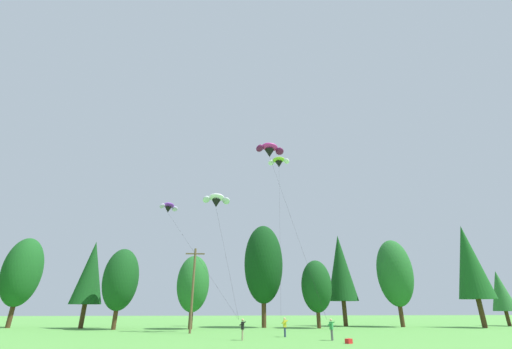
{
  "coord_description": "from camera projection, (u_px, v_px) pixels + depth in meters",
  "views": [
    {
      "loc": [
        -4.41,
        -6.22,
        2.55
      ],
      "look_at": [
        -1.96,
        20.34,
        13.52
      ],
      "focal_mm": 22.8,
      "sensor_mm": 36.0,
      "label": 1
    }
  ],
  "objects": [
    {
      "name": "treeline_tree_e",
      "position": [
        193.0,
        283.0,
        43.93
      ],
      "size": [
        4.3,
        4.3,
        9.26
      ],
      "color": "#472D19",
      "rests_on": "ground_plane"
    },
    {
      "name": "kite_flyer_near",
      "position": [
        243.0,
        327.0,
        27.88
      ],
      "size": [
        0.62,
        0.65,
        1.69
      ],
      "color": "gray",
      "rests_on": "ground_plane"
    },
    {
      "name": "treeline_tree_g",
      "position": [
        316.0,
        286.0,
        45.64
      ],
      "size": [
        4.2,
        4.2,
        8.9
      ],
      "color": "#472D19",
      "rests_on": "ground_plane"
    },
    {
      "name": "parafoil_kite_high_purple",
      "position": [
        169.0,
        207.0,
        48.65
      ],
      "size": [
        11.49,
        18.38,
        15.67
      ],
      "color": "purple"
    },
    {
      "name": "treeline_tree_b",
      "position": [
        22.0,
        272.0,
        47.1
      ],
      "size": [
        5.11,
        5.11,
        12.26
      ],
      "color": "#472D19",
      "rests_on": "ground_plane"
    },
    {
      "name": "treeline_tree_c",
      "position": [
        91.0,
        272.0,
        46.0
      ],
      "size": [
        4.14,
        4.14,
        11.54
      ],
      "color": "#472D19",
      "rests_on": "ground_plane"
    },
    {
      "name": "kite_flyer_far",
      "position": [
        331.0,
        327.0,
        27.76
      ],
      "size": [
        0.75,
        0.76,
        1.69
      ],
      "color": "#4C4C51",
      "rests_on": "ground_plane"
    },
    {
      "name": "treeline_tree_f",
      "position": [
        263.0,
        263.0,
        48.15
      ],
      "size": [
        5.65,
        5.65,
        14.27
      ],
      "color": "#472D19",
      "rests_on": "ground_plane"
    },
    {
      "name": "treeline_tree_h",
      "position": [
        340.0,
        267.0,
        51.55
      ],
      "size": [
        4.58,
        4.58,
        13.56
      ],
      "color": "#472D19",
      "rests_on": "ground_plane"
    },
    {
      "name": "parafoil_kite_low_white",
      "position": [
        216.0,
        200.0,
        41.73
      ],
      "size": [
        4.6,
        10.13,
        14.69
      ],
      "color": "white"
    },
    {
      "name": "parafoil_kite_mid_lime_white",
      "position": [
        279.0,
        162.0,
        55.1
      ],
      "size": [
        4.83,
        17.06,
        24.8
      ],
      "color": "#93D633"
    },
    {
      "name": "treeline_tree_d",
      "position": [
        121.0,
        279.0,
        43.1
      ],
      "size": [
        4.51,
        4.51,
        10.03
      ],
      "color": "#472D19",
      "rests_on": "ground_plane"
    },
    {
      "name": "parafoil_kite_far_magenta",
      "position": [
        270.0,
        150.0,
        43.07
      ],
      "size": [
        5.58,
        9.16,
        21.33
      ],
      "color": "#D12893"
    },
    {
      "name": "picnic_cooler",
      "position": [
        349.0,
        341.0,
        25.07
      ],
      "size": [
        0.63,
        0.59,
        0.34
      ],
      "primitive_type": "cube",
      "rotation": [
        0.0,
        0.0,
        0.61
      ],
      "color": "red",
      "rests_on": "ground_plane"
    },
    {
      "name": "kite_flyer_mid",
      "position": [
        285.0,
        325.0,
        30.95
      ],
      "size": [
        0.57,
        0.6,
        1.69
      ],
      "color": "navy",
      "rests_on": "ground_plane"
    },
    {
      "name": "utility_pole",
      "position": [
        193.0,
        287.0,
        36.66
      ],
      "size": [
        2.2,
        0.26,
        9.02
      ],
      "color": "brown",
      "rests_on": "ground_plane"
    },
    {
      "name": "treeline_tree_k",
      "position": [
        500.0,
        291.0,
        50.99
      ],
      "size": [
        3.37,
        3.37,
        8.05
      ],
      "color": "#472D19",
      "rests_on": "ground_plane"
    },
    {
      "name": "treeline_tree_j",
      "position": [
        469.0,
        261.0,
        48.13
      ],
      "size": [
        4.75,
        4.75,
        14.3
      ],
      "color": "#472D19",
      "rests_on": "ground_plane"
    },
    {
      "name": "treeline_tree_i",
      "position": [
        395.0,
        273.0,
        49.3
      ],
      "size": [
        5.15,
        5.15,
        12.39
      ],
      "color": "#472D19",
      "rests_on": "ground_plane"
    }
  ]
}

